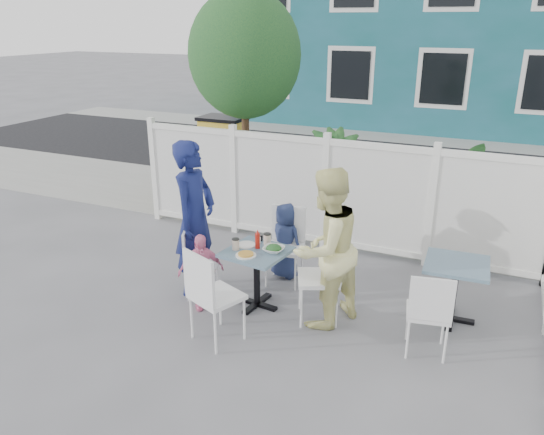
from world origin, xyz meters
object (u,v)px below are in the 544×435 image
at_px(main_table, 257,263).
at_px(chair_left, 196,257).
at_px(utility_cabinet, 224,158).
at_px(chair_right, 327,270).
at_px(woman, 326,249).
at_px(spare_table, 455,276).
at_px(man, 195,218).
at_px(toddler, 201,272).
at_px(chair_back, 286,239).
at_px(chair_near, 210,291).
at_px(boy, 286,241).

height_order(main_table, chair_left, chair_left).
relative_size(utility_cabinet, chair_right, 1.39).
bearing_deg(woman, spare_table, 139.72).
height_order(utility_cabinet, man, man).
xyz_separation_m(chair_right, toddler, (-1.37, -0.34, -0.14)).
relative_size(spare_table, chair_right, 0.68).
distance_m(spare_table, chair_back, 2.04).
height_order(chair_near, man, man).
height_order(man, toddler, man).
xyz_separation_m(main_table, toddler, (-0.56, -0.29, -0.09)).
bearing_deg(spare_table, main_table, -164.34).
xyz_separation_m(utility_cabinet, chair_left, (1.60, -3.57, -0.21)).
distance_m(chair_near, boy, 1.70).
distance_m(utility_cabinet, chair_near, 4.93).
bearing_deg(chair_left, chair_near, 16.30).
bearing_deg(main_table, man, 175.72).
bearing_deg(chair_left, boy, 115.70).
height_order(chair_right, woman, woman).
bearing_deg(chair_left, woman, 68.47).
bearing_deg(woman, toddler, -53.68).
bearing_deg(boy, utility_cabinet, -32.32).
bearing_deg(utility_cabinet, main_table, -55.55).
relative_size(main_table, woman, 0.42).
bearing_deg(chair_back, utility_cabinet, -56.58).
bearing_deg(chair_near, spare_table, 55.62).
relative_size(main_table, chair_back, 0.77).
height_order(main_table, boy, boy).
bearing_deg(chair_right, chair_near, 111.93).
bearing_deg(chair_near, woman, 65.12).
xyz_separation_m(spare_table, woman, (-1.27, -0.59, 0.33)).
bearing_deg(chair_near, toddler, 150.71).
bearing_deg(man, boy, -50.05).
distance_m(chair_left, chair_right, 1.59).
height_order(utility_cabinet, chair_back, utility_cabinet).
bearing_deg(chair_near, utility_cabinet, 139.46).
distance_m(utility_cabinet, woman, 4.74).
xyz_separation_m(chair_left, toddler, (0.21, -0.23, -0.04)).
bearing_deg(utility_cabinet, chair_near, -62.16).
xyz_separation_m(utility_cabinet, man, (1.53, -3.45, 0.22)).
distance_m(chair_right, toddler, 1.42).
relative_size(main_table, boy, 0.75).
bearing_deg(main_table, spare_table, 15.66).
bearing_deg(boy, chair_back, 133.46).
distance_m(utility_cabinet, toddler, 4.22).
bearing_deg(chair_near, chair_left, 151.86).
distance_m(utility_cabinet, chair_right, 4.70).
xyz_separation_m(spare_table, chair_back, (-2.03, 0.16, 0.02)).
relative_size(utility_cabinet, main_table, 1.91).
bearing_deg(woman, chair_back, -109.98).
distance_m(spare_table, chair_right, 1.38).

